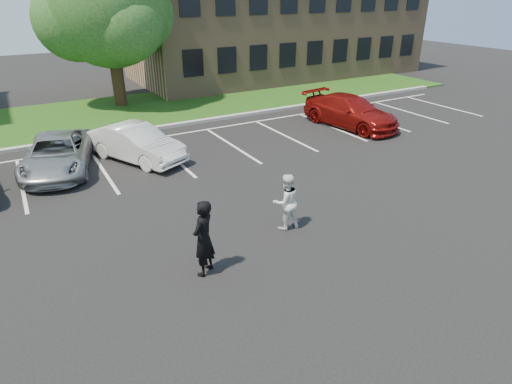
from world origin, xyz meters
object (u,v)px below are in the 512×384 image
Objects in this scene: office_building at (277,19)px; man_black_suit at (203,238)px; car_white_sedan at (137,143)px; tree at (109,8)px; car_silver_minivan at (58,154)px; car_red_compact at (350,112)px; man_white_shirt at (286,202)px.

man_black_suit is at bearing -126.03° from office_building.
car_white_sedan is at bearing -132.37° from man_black_suit.
tree is at bearing -162.44° from office_building.
tree reaches higher than car_silver_minivan.
car_red_compact is (-4.73, -14.35, -3.41)m from office_building.
man_black_suit is 8.39m from car_white_sedan.
office_building is 20.84m from car_white_sedan.
tree reaches higher than car_red_compact.
man_black_suit is 0.45× the size of car_white_sedan.
tree is at bearing -135.21° from man_black_suit.
car_white_sedan is (-2.15, 7.52, -0.13)m from man_white_shirt.
car_red_compact is (11.32, 7.72, -0.22)m from man_black_suit.
car_silver_minivan is (-5.04, 7.91, -0.17)m from man_white_shirt.
car_red_compact is (8.85, -10.05, -4.60)m from tree.
car_white_sedan is (2.89, -0.40, 0.04)m from car_silver_minivan.
man_white_shirt is (2.90, 0.84, -0.13)m from man_black_suit.
man_black_suit is 13.70m from car_red_compact.
office_building is 14.29m from tree.
office_building is at bearing 15.85° from car_white_sedan.
tree reaches higher than car_white_sedan.
man_black_suit reaches higher than man_white_shirt.
tree is 11.16m from car_silver_minivan.
man_black_suit is 0.38× the size of car_red_compact.
man_black_suit is 3.02m from man_white_shirt.
man_black_suit reaches higher than car_red_compact.
car_silver_minivan is at bearing -117.10° from tree.
car_red_compact is at bearing -48.65° from tree.
car_white_sedan is 10.59m from car_red_compact.
car_silver_minivan is 0.93× the size of car_red_compact.
car_white_sedan reaches higher than car_silver_minivan.
office_building reaches higher than car_silver_minivan.
man_black_suit is at bearing -97.92° from tree.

